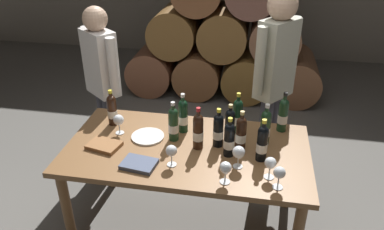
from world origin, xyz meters
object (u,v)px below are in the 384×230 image
Objects in this scene: wine_bottle_7 at (218,130)px; tasting_notebook at (104,145)px; wine_bottle_8 at (237,116)px; leather_ledger at (139,164)px; taster_seated_left at (102,77)px; wine_bottle_11 at (241,133)px; wine_bottle_10 at (262,143)px; wine_glass_5 at (119,120)px; dining_table at (187,158)px; sommelier_presenting at (275,75)px; wine_bottle_9 at (112,110)px; wine_glass_4 at (270,164)px; wine_bottle_2 at (265,127)px; wine_bottle_1 at (229,139)px; wine_glass_0 at (239,153)px; wine_glass_1 at (171,151)px; wine_bottle_6 at (283,114)px; wine_bottle_3 at (173,124)px; wine_glass_2 at (226,168)px; wine_bottle_0 at (183,115)px; wine_glass_3 at (279,173)px; wine_bottle_5 at (198,131)px; serving_plate at (148,136)px.

wine_bottle_7 is 1.32× the size of tasting_notebook.
leather_ledger is at bearing -137.63° from wine_bottle_8.
wine_bottle_11 is at bearing -28.12° from taster_seated_left.
wine_bottle_10 is (0.19, -0.33, -0.01)m from wine_bottle_8.
wine_glass_5 is at bearing 177.29° from wine_bottle_7.
wine_bottle_8 is (0.33, 0.27, 0.23)m from dining_table.
sommelier_presenting is (1.16, 0.85, 0.27)m from tasting_notebook.
wine_bottle_9 reaches higher than wine_glass_4.
wine_bottle_2 is 1.02× the size of wine_bottle_10.
wine_bottle_2 is 2.03× the size of wine_glass_5.
wine_bottle_1 is 0.14m from wine_glass_0.
wine_bottle_1 is at bearing -50.70° from wine_bottle_7.
wine_bottle_1 is at bearing 26.88° from wine_glass_1.
wine_bottle_6 is at bearing 70.46° from wine_bottle_10.
wine_bottle_3 reaches higher than wine_glass_2.
wine_glass_5 reaches higher than wine_glass_1.
wine_glass_2 is at bearing -56.03° from wine_bottle_0.
wine_bottle_10 is at bearing -34.81° from wine_bottle_11.
taster_seated_left reaches higher than dining_table.
wine_bottle_1 reaches higher than wine_glass_3.
wine_glass_4 reaches higher than leather_ledger.
wine_glass_5 is at bearing 170.38° from wine_bottle_1.
wine_bottle_6 is at bearing 42.18° from leather_ledger.
wine_bottle_11 is 0.21m from wine_glass_0.
wine_glass_5 is (-0.85, -0.18, -0.03)m from wine_bottle_8.
dining_table is 0.65m from wine_glass_4.
wine_bottle_5 is (-0.22, 0.05, 0.01)m from wine_bottle_1.
wine_glass_5 is (0.09, -0.12, -0.02)m from wine_bottle_9.
wine_bottle_11 is 0.96m from tasting_notebook.
wine_glass_4 is 0.67× the size of leather_ledger.
wine_bottle_9 reaches higher than leather_ledger.
wine_glass_4 is (0.04, -0.39, -0.03)m from wine_bottle_2.
wine_bottle_5 reaches higher than wine_glass_0.
wine_glass_3 is 1.01m from serving_plate.
sommelier_presenting is at bearing 1.16° from taster_seated_left.
wine_bottle_7 is 0.19× the size of taster_seated_left.
sommelier_presenting is at bearing 23.57° from wine_bottle_9.
wine_bottle_1 is 0.97× the size of wine_bottle_11.
wine_bottle_0 is 0.86m from sommelier_presenting.
wine_glass_3 is 0.09× the size of sommelier_presenting.
wine_bottle_11 reaches higher than serving_plate.
wine_glass_0 is at bearing -142.90° from wine_bottle_10.
wine_bottle_1 reaches higher than leather_ledger.
serving_plate is at bearing -150.50° from wine_bottle_0.
wine_bottle_0 is at bearing -171.20° from wine_bottle_8.
sommelier_presenting is (0.22, 0.71, 0.16)m from wine_bottle_11.
sommelier_presenting is at bearing 72.77° from wine_bottle_11.
wine_glass_4 is at bearing -65.04° from wine_bottle_8.
wine_bottle_3 is at bearing 134.45° from wine_glass_2.
wine_bottle_5 is 2.06× the size of wine_glass_5.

